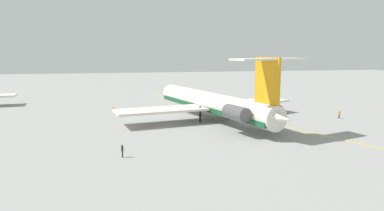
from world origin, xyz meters
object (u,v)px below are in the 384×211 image
(main_jetliner, at_px, (215,103))
(ground_crew_near_nose, at_px, (339,113))
(safety_cone_wingtip, at_px, (113,107))
(ground_crew_near_tail, at_px, (122,149))
(safety_cone_nose, at_px, (233,98))

(main_jetliner, distance_m, ground_crew_near_nose, 26.05)
(main_jetliner, bearing_deg, safety_cone_wingtip, 29.83)
(ground_crew_near_nose, xyz_separation_m, ground_crew_near_tail, (-18.28, 43.98, 0.03))
(safety_cone_nose, relative_size, safety_cone_wingtip, 1.00)
(ground_crew_near_nose, height_order, safety_cone_nose, ground_crew_near_nose)
(main_jetliner, height_order, safety_cone_wingtip, main_jetliner)
(ground_crew_near_nose, relative_size, safety_cone_wingtip, 3.14)
(ground_crew_near_tail, height_order, safety_cone_nose, ground_crew_near_tail)
(main_jetliner, xyz_separation_m, ground_crew_near_tail, (-21.26, 18.21, -2.39))
(ground_crew_near_tail, bearing_deg, safety_cone_nose, -149.56)
(ground_crew_near_tail, bearing_deg, main_jetliner, -158.22)
(ground_crew_near_nose, bearing_deg, safety_cone_nose, -119.16)
(safety_cone_nose, bearing_deg, main_jetliner, 155.42)
(ground_crew_near_nose, relative_size, safety_cone_nose, 3.14)
(main_jetliner, distance_m, safety_cone_nose, 33.12)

